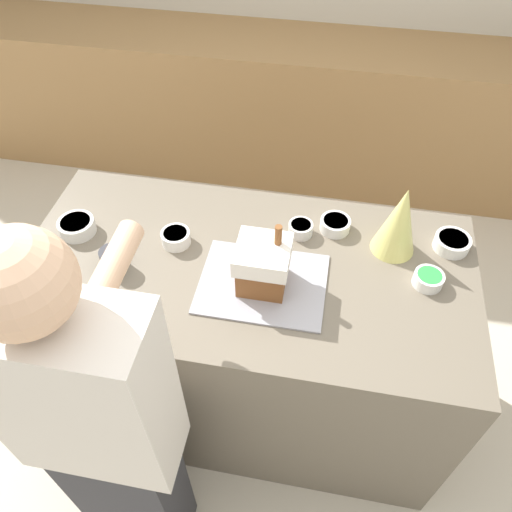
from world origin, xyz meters
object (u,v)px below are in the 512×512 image
(baking_tray, at_px, (263,284))
(candy_bowl_behind_tray, at_px, (77,226))
(decorative_tree, at_px, (400,221))
(candy_bowl_far_left, at_px, (176,237))
(candy_bowl_center_rear, at_px, (301,228))
(person, at_px, (106,436))
(mug, at_px, (113,259))
(candy_bowl_far_right, at_px, (428,279))
(gingerbread_house, at_px, (263,265))
(candy_bowl_beside_tree, at_px, (335,224))
(candy_bowl_near_tray_right, at_px, (452,242))

(baking_tray, bearing_deg, candy_bowl_behind_tray, 170.24)
(decorative_tree, relative_size, candy_bowl_far_left, 2.62)
(candy_bowl_center_rear, bearing_deg, candy_bowl_far_left, -163.52)
(baking_tray, relative_size, person, 0.26)
(candy_bowl_center_rear, height_order, mug, mug)
(candy_bowl_behind_tray, bearing_deg, mug, -35.16)
(candy_bowl_far_left, xyz_separation_m, candy_bowl_center_rear, (0.45, 0.13, -0.00))
(candy_bowl_far_right, height_order, candy_bowl_behind_tray, candy_bowl_behind_tray)
(gingerbread_house, relative_size, candy_bowl_behind_tray, 1.86)
(baking_tray, distance_m, decorative_tree, 0.53)
(mug, bearing_deg, candy_bowl_far_left, 40.72)
(candy_bowl_beside_tree, bearing_deg, candy_bowl_near_tray_right, -2.64)
(candy_bowl_far_right, bearing_deg, mug, -173.54)
(decorative_tree, bearing_deg, candy_bowl_near_tray_right, 11.18)
(gingerbread_house, bearing_deg, person, -121.56)
(candy_bowl_far_right, xyz_separation_m, candy_bowl_near_tray_right, (0.09, 0.19, 0.00))
(candy_bowl_beside_tree, bearing_deg, decorative_tree, -16.00)
(decorative_tree, bearing_deg, gingerbread_house, -149.75)
(baking_tray, distance_m, person, 0.69)
(person, bearing_deg, candy_bowl_far_right, 36.91)
(candy_bowl_center_rear, bearing_deg, baking_tray, -109.79)
(gingerbread_house, height_order, candy_bowl_behind_tray, gingerbread_house)
(candy_bowl_beside_tree, height_order, candy_bowl_center_rear, candy_bowl_center_rear)
(decorative_tree, bearing_deg, candy_bowl_far_right, -51.42)
(candy_bowl_beside_tree, relative_size, candy_bowl_behind_tray, 0.84)
(baking_tray, bearing_deg, person, -121.54)
(candy_bowl_far_left, xyz_separation_m, person, (-0.01, -0.72, -0.10))
(decorative_tree, distance_m, candy_bowl_near_tray_right, 0.24)
(candy_bowl_beside_tree, relative_size, person, 0.07)
(candy_bowl_beside_tree, distance_m, candy_bowl_behind_tray, 0.98)
(baking_tray, xyz_separation_m, candy_bowl_far_left, (-0.35, 0.14, 0.03))
(baking_tray, bearing_deg, candy_bowl_far_right, 10.76)
(decorative_tree, distance_m, candy_bowl_center_rear, 0.36)
(baking_tray, relative_size, candy_bowl_far_left, 4.06)
(gingerbread_house, xyz_separation_m, mug, (-0.53, -0.02, -0.06))
(baking_tray, bearing_deg, candy_bowl_near_tray_right, 24.58)
(candy_bowl_behind_tray, bearing_deg, candy_bowl_far_right, -0.89)
(decorative_tree, bearing_deg, mug, -164.26)
(candy_bowl_far_right, relative_size, candy_bowl_near_tray_right, 0.79)
(mug, height_order, person, person)
(candy_bowl_near_tray_right, distance_m, mug, 1.23)
(gingerbread_house, xyz_separation_m, candy_bowl_near_tray_right, (0.65, 0.30, -0.08))
(candy_bowl_far_left, relative_size, candy_bowl_center_rear, 1.16)
(gingerbread_house, distance_m, candy_bowl_beside_tree, 0.40)
(candy_bowl_beside_tree, xyz_separation_m, candy_bowl_far_left, (-0.57, -0.18, 0.00))
(candy_bowl_beside_tree, xyz_separation_m, candy_bowl_near_tray_right, (0.43, -0.02, 0.00))
(baking_tray, relative_size, candy_bowl_far_right, 4.23)
(candy_bowl_far_right, xyz_separation_m, mug, (-1.09, -0.12, 0.02))
(gingerbread_house, bearing_deg, mug, -178.13)
(candy_bowl_beside_tree, height_order, candy_bowl_near_tray_right, candy_bowl_near_tray_right)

